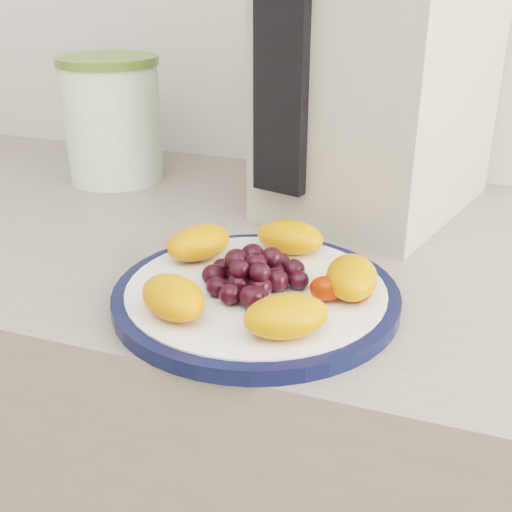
% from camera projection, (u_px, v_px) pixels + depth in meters
% --- Properties ---
extents(counter, '(3.50, 0.60, 0.90)m').
position_uv_depth(counter, '(263.00, 505.00, 0.98)').
color(counter, gray).
rests_on(counter, floor).
extents(plate_rim, '(0.28, 0.28, 0.01)m').
position_uv_depth(plate_rim, '(256.00, 296.00, 0.62)').
color(plate_rim, '#0C1439').
rests_on(plate_rim, counter).
extents(plate_face, '(0.25, 0.25, 0.02)m').
position_uv_depth(plate_face, '(256.00, 295.00, 0.62)').
color(plate_face, white).
rests_on(plate_face, counter).
extents(canister, '(0.14, 0.14, 0.17)m').
position_uv_depth(canister, '(113.00, 124.00, 0.96)').
color(canister, '#45751F').
rests_on(canister, counter).
extents(canister_lid, '(0.15, 0.15, 0.01)m').
position_uv_depth(canister_lid, '(107.00, 60.00, 0.92)').
color(canister_lid, olive).
rests_on(canister_lid, canister).
extents(appliance_body, '(0.28, 0.35, 0.38)m').
position_uv_depth(appliance_body, '(385.00, 64.00, 0.81)').
color(appliance_body, '#BBB5A3').
rests_on(appliance_body, counter).
extents(appliance_panel, '(0.07, 0.04, 0.28)m').
position_uv_depth(appliance_panel, '(282.00, 71.00, 0.71)').
color(appliance_panel, black).
rests_on(appliance_panel, appliance_body).
extents(fruit_plate, '(0.24, 0.23, 0.04)m').
position_uv_depth(fruit_plate, '(261.00, 272.00, 0.61)').
color(fruit_plate, orange).
rests_on(fruit_plate, plate_face).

